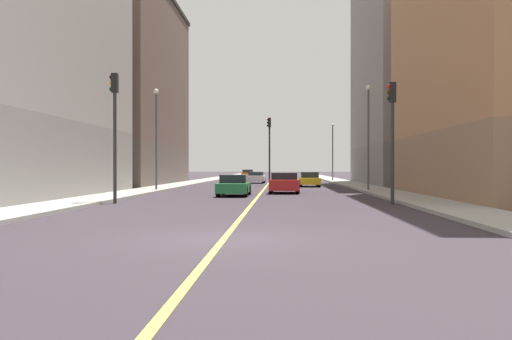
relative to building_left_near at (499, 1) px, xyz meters
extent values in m
plane|color=#342C34|center=(-13.51, -18.30, -11.00)|extent=(400.00, 400.00, 0.00)
cube|color=#9E9B93|center=(-5.35, 30.70, -10.93)|extent=(2.62, 168.00, 0.15)
cube|color=#9E9B93|center=(-21.67, 30.70, -10.93)|extent=(2.62, 168.00, 0.15)
cube|color=#E5D14C|center=(-13.51, 30.70, -11.00)|extent=(0.16, 154.00, 0.01)
cube|color=#8F6B4F|center=(0.00, 0.00, -9.18)|extent=(8.09, 19.73, 3.65)
cube|color=slate|center=(0.00, 23.35, -9.11)|extent=(8.09, 20.79, 3.80)
cube|color=gray|center=(0.00, 23.35, 1.95)|extent=(8.09, 20.79, 18.31)
cube|color=gray|center=(-27.02, -1.44, -8.92)|extent=(8.09, 19.40, 4.16)
cube|color=brown|center=(-27.02, 21.62, -9.07)|extent=(8.09, 22.01, 3.87)
cube|color=brown|center=(-27.02, 21.62, 0.02)|extent=(8.09, 22.01, 14.32)
cylinder|color=#2D2D2D|center=(-7.06, -5.84, -8.66)|extent=(0.16, 0.16, 4.70)
cube|color=black|center=(-7.06, -5.84, -5.86)|extent=(0.28, 0.32, 0.90)
sphere|color=red|center=(-7.22, -5.84, -5.59)|extent=(0.20, 0.20, 0.20)
sphere|color=#352204|center=(-7.22, -5.84, -5.87)|extent=(0.20, 0.20, 0.20)
sphere|color=black|center=(-7.22, -5.84, -6.15)|extent=(0.20, 0.20, 0.20)
cylinder|color=#2D2D2D|center=(-19.96, -5.84, -8.40)|extent=(0.16, 0.16, 5.21)
cube|color=black|center=(-19.96, -5.84, -5.35)|extent=(0.28, 0.32, 0.90)
sphere|color=#320404|center=(-20.12, -5.84, -5.08)|extent=(0.20, 0.20, 0.20)
sphere|color=orange|center=(-20.12, -5.84, -5.36)|extent=(0.20, 0.20, 0.20)
sphere|color=black|center=(-20.12, -5.84, -5.64)|extent=(0.20, 0.20, 0.20)
cylinder|color=#2D2D2D|center=(-13.28, 21.05, -8.24)|extent=(0.16, 0.16, 5.52)
cube|color=black|center=(-13.28, 21.05, -5.03)|extent=(0.28, 0.32, 0.90)
sphere|color=red|center=(-13.44, 21.05, -4.76)|extent=(0.20, 0.20, 0.20)
sphere|color=#352204|center=(-13.44, 21.05, -5.04)|extent=(0.20, 0.20, 0.20)
sphere|color=black|center=(-13.44, 21.05, -5.32)|extent=(0.20, 0.20, 0.20)
cylinder|color=#4C4C51|center=(-6.06, 7.58, -7.36)|extent=(0.14, 0.14, 6.98)
sphere|color=#EAEACC|center=(-6.06, 7.58, -3.72)|extent=(0.36, 0.36, 0.36)
cylinder|color=#4C4C51|center=(-20.96, 7.07, -7.48)|extent=(0.14, 0.14, 6.75)
sphere|color=#EAEACC|center=(-20.96, 7.07, -3.95)|extent=(0.36, 0.36, 0.36)
cylinder|color=#4C4C51|center=(-6.06, 34.42, -7.65)|extent=(0.14, 0.14, 6.42)
sphere|color=#EAEACC|center=(-6.06, 34.42, -4.29)|extent=(0.36, 0.36, 0.36)
cube|color=#1E6B38|center=(-14.96, 1.36, -10.51)|extent=(1.81, 4.23, 0.56)
cube|color=black|center=(-14.96, 1.40, -9.98)|extent=(1.57, 1.98, 0.48)
cylinder|color=black|center=(-15.74, 2.68, -10.68)|extent=(0.23, 0.64, 0.64)
cylinder|color=black|center=(-14.15, 2.66, -10.68)|extent=(0.23, 0.64, 0.64)
cylinder|color=black|center=(-15.78, 0.07, -10.68)|extent=(0.23, 0.64, 0.64)
cylinder|color=black|center=(-14.18, 0.05, -10.68)|extent=(0.23, 0.64, 0.64)
cube|color=gold|center=(-9.68, 17.54, -10.50)|extent=(1.77, 4.44, 0.57)
cube|color=black|center=(-9.68, 17.60, -9.96)|extent=(1.54, 2.25, 0.50)
cylinder|color=black|center=(-10.48, 18.90, -10.68)|extent=(0.23, 0.64, 0.64)
cylinder|color=black|center=(-8.91, 18.92, -10.68)|extent=(0.23, 0.64, 0.64)
cylinder|color=black|center=(-10.45, 16.16, -10.68)|extent=(0.23, 0.64, 0.64)
cylinder|color=black|center=(-8.88, 16.17, -10.68)|extent=(0.23, 0.64, 0.64)
cube|color=orange|center=(-17.19, 51.39, -10.44)|extent=(1.80, 4.21, 0.69)
cube|color=black|center=(-17.19, 51.52, -9.87)|extent=(1.57, 2.06, 0.46)
cylinder|color=black|center=(-18.00, 52.68, -10.68)|extent=(0.23, 0.64, 0.64)
cylinder|color=black|center=(-16.40, 52.69, -10.68)|extent=(0.23, 0.64, 0.64)
cylinder|color=black|center=(-17.97, 50.08, -10.68)|extent=(0.23, 0.64, 0.64)
cylinder|color=black|center=(-16.37, 50.10, -10.68)|extent=(0.23, 0.64, 0.64)
cube|color=white|center=(-14.86, 28.10, -10.48)|extent=(1.85, 4.59, 0.60)
cube|color=black|center=(-14.86, 28.07, -9.98)|extent=(1.59, 2.21, 0.40)
cylinder|color=black|center=(-15.62, 29.53, -10.68)|extent=(0.23, 0.64, 0.64)
cylinder|color=black|center=(-14.03, 29.50, -10.68)|extent=(0.23, 0.64, 0.64)
cylinder|color=black|center=(-15.68, 26.70, -10.68)|extent=(0.23, 0.64, 0.64)
cylinder|color=black|center=(-14.09, 26.67, -10.68)|extent=(0.23, 0.64, 0.64)
cube|color=red|center=(-11.95, 5.19, -10.44)|extent=(1.94, 4.26, 0.68)
cube|color=black|center=(-11.95, 5.17, -9.88)|extent=(1.69, 2.02, 0.45)
cylinder|color=black|center=(-12.81, 6.51, -10.68)|extent=(0.23, 0.64, 0.64)
cylinder|color=black|center=(-11.07, 6.49, -10.68)|extent=(0.23, 0.64, 0.64)
cylinder|color=black|center=(-12.84, 3.88, -10.68)|extent=(0.23, 0.64, 0.64)
cylinder|color=black|center=(-11.10, 3.86, -10.68)|extent=(0.23, 0.64, 0.64)
camera|label=1|loc=(-12.15, -31.35, -9.30)|focal=38.72mm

